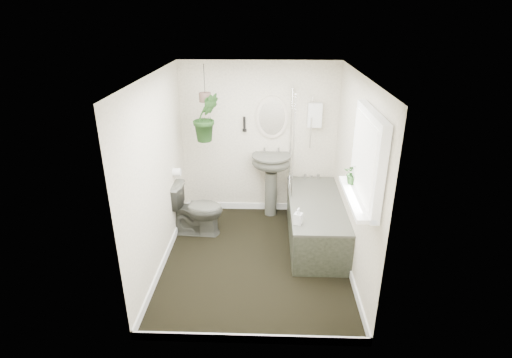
{
  "coord_description": "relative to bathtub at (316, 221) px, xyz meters",
  "views": [
    {
      "loc": [
        0.15,
        -4.28,
        2.95
      ],
      "look_at": [
        0.0,
        0.15,
        1.05
      ],
      "focal_mm": 28.0,
      "sensor_mm": 36.0,
      "label": 1
    }
  ],
  "objects": [
    {
      "name": "sill_plant",
      "position": [
        0.24,
        -0.9,
        1.07
      ],
      "size": [
        0.24,
        0.22,
        0.23
      ],
      "primitive_type": "imported",
      "rotation": [
        0.0,
        0.0,
        -0.24
      ],
      "color": "black",
      "rests_on": "window_sill"
    },
    {
      "name": "oval_mirror",
      "position": [
        -0.61,
        0.87,
        1.21
      ],
      "size": [
        0.46,
        0.03,
        0.62
      ],
      "primitive_type": "ellipsoid",
      "color": "beige",
      "rests_on": "wall_back"
    },
    {
      "name": "window_sill",
      "position": [
        0.22,
        -1.2,
        0.94
      ],
      "size": [
        0.18,
        1.0,
        0.04
      ],
      "primitive_type": "cube",
      "color": "white",
      "rests_on": "wall_right"
    },
    {
      "name": "toilet_roll_holder",
      "position": [
        -1.9,
        0.2,
        0.61
      ],
      "size": [
        0.11,
        0.11,
        0.11
      ],
      "primitive_type": "cylinder",
      "rotation": [
        0.0,
        1.57,
        0.0
      ],
      "color": "white",
      "rests_on": "wall_left"
    },
    {
      "name": "floor",
      "position": [
        -0.8,
        -0.5,
        -0.3
      ],
      "size": [
        2.3,
        2.8,
        0.02
      ],
      "primitive_type": "cube",
      "color": "black",
      "rests_on": "ground"
    },
    {
      "name": "wall_sconce",
      "position": [
        -1.01,
        0.86,
        1.11
      ],
      "size": [
        0.04,
        0.04,
        0.22
      ],
      "primitive_type": "cylinder",
      "color": "black",
      "rests_on": "wall_back"
    },
    {
      "name": "bath_screen",
      "position": [
        -0.33,
        0.49,
        0.99
      ],
      "size": [
        0.04,
        0.72,
        1.4
      ],
      "primitive_type": null,
      "color": "silver",
      "rests_on": "bathtub"
    },
    {
      "name": "shower_box",
      "position": [
        0.0,
        0.84,
        1.26
      ],
      "size": [
        0.2,
        0.1,
        0.35
      ],
      "primitive_type": "cube",
      "color": "white",
      "rests_on": "wall_back"
    },
    {
      "name": "wall_back",
      "position": [
        -0.8,
        0.91,
        0.86
      ],
      "size": [
        2.3,
        0.02,
        2.3
      ],
      "primitive_type": "cube",
      "color": "#F4EBCE",
      "rests_on": "ground"
    },
    {
      "name": "window_recess",
      "position": [
        0.29,
        -1.2,
        1.36
      ],
      "size": [
        0.08,
        1.0,
        0.9
      ],
      "primitive_type": "cube",
      "color": "white",
      "rests_on": "wall_right"
    },
    {
      "name": "toilet",
      "position": [
        -1.65,
        0.14,
        0.08
      ],
      "size": [
        0.76,
        0.46,
        0.75
      ],
      "primitive_type": "imported",
      "rotation": [
        0.0,
        0.0,
        1.51
      ],
      "color": "#494A41",
      "rests_on": "floor"
    },
    {
      "name": "soap_bottle",
      "position": [
        -0.29,
        -0.6,
        0.39
      ],
      "size": [
        0.12,
        0.12,
        0.21
      ],
      "primitive_type": "imported",
      "rotation": [
        0.0,
        0.0,
        -0.38
      ],
      "color": "black",
      "rests_on": "bathtub"
    },
    {
      "name": "wall_front",
      "position": [
        -0.8,
        -1.91,
        0.86
      ],
      "size": [
        2.3,
        0.02,
        2.3
      ],
      "primitive_type": "cube",
      "color": "#F4EBCE",
      "rests_on": "ground"
    },
    {
      "name": "pedestal_sink",
      "position": [
        -0.61,
        0.73,
        0.2
      ],
      "size": [
        0.66,
        0.59,
        0.98
      ],
      "primitive_type": null,
      "rotation": [
        0.0,
        0.0,
        -0.2
      ],
      "color": "#494A41",
      "rests_on": "floor"
    },
    {
      "name": "window_blinds",
      "position": [
        0.24,
        -1.2,
        1.36
      ],
      "size": [
        0.01,
        0.86,
        0.76
      ],
      "primitive_type": "cube",
      "color": "white",
      "rests_on": "wall_right"
    },
    {
      "name": "wall_left",
      "position": [
        -1.96,
        -0.5,
        0.86
      ],
      "size": [
        0.02,
        2.8,
        2.3
      ],
      "primitive_type": "cube",
      "color": "#F4EBCE",
      "rests_on": "ground"
    },
    {
      "name": "skirting",
      "position": [
        -0.8,
        -0.5,
        -0.24
      ],
      "size": [
        2.3,
        2.8,
        0.1
      ],
      "primitive_type": "cube",
      "color": "white",
      "rests_on": "floor"
    },
    {
      "name": "ceiling",
      "position": [
        -0.8,
        -0.5,
        2.02
      ],
      "size": [
        2.3,
        2.8,
        0.02
      ],
      "primitive_type": "cube",
      "color": "white",
      "rests_on": "ground"
    },
    {
      "name": "bathtub",
      "position": [
        0.0,
        0.0,
        0.0
      ],
      "size": [
        0.72,
        1.72,
        0.58
      ],
      "primitive_type": null,
      "color": "#494A41",
      "rests_on": "floor"
    },
    {
      "name": "wall_right",
      "position": [
        0.36,
        -0.5,
        0.86
      ],
      "size": [
        0.02,
        2.8,
        2.3
      ],
      "primitive_type": "cube",
      "color": "#F4EBCE",
      "rests_on": "ground"
    },
    {
      "name": "hanging_plant",
      "position": [
        -1.5,
        0.45,
        1.31
      ],
      "size": [
        0.45,
        0.42,
        0.66
      ],
      "primitive_type": "imported",
      "rotation": [
        0.0,
        0.0,
        0.43
      ],
      "color": "black",
      "rests_on": "ceiling"
    },
    {
      "name": "hanging_pot",
      "position": [
        -1.5,
        0.45,
        1.58
      ],
      "size": [
        0.16,
        0.16,
        0.12
      ],
      "primitive_type": "cylinder",
      "color": "brown",
      "rests_on": "ceiling"
    }
  ]
}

